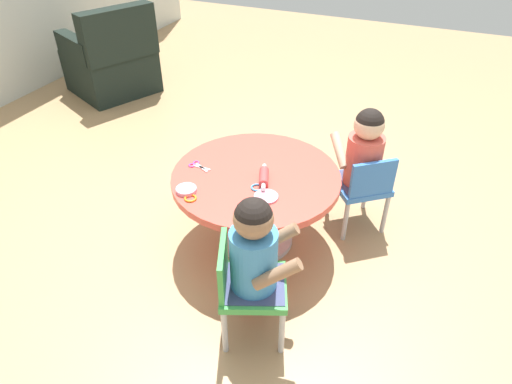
# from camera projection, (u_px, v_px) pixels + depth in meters

# --- Properties ---
(ground_plane) EXTENTS (10.00, 10.00, 0.00)m
(ground_plane) POSITION_uv_depth(u_px,v_px,m) (256.00, 240.00, 2.77)
(ground_plane) COLOR tan
(craft_table) EXTENTS (0.93, 0.93, 0.48)m
(craft_table) POSITION_uv_depth(u_px,v_px,m) (256.00, 190.00, 2.55)
(craft_table) COLOR silver
(craft_table) RESTS_ON ground
(child_chair_left) EXTENTS (0.39, 0.39, 0.54)m
(child_chair_left) POSITION_uv_depth(u_px,v_px,m) (246.00, 285.00, 2.06)
(child_chair_left) COLOR #B7B7BC
(child_chair_left) RESTS_ON ground
(seated_child_left) EXTENTS (0.38, 0.42, 0.51)m
(seated_child_left) POSITION_uv_depth(u_px,v_px,m) (255.00, 249.00, 1.93)
(seated_child_left) COLOR #3F4772
(seated_child_left) RESTS_ON ground
(child_chair_right) EXTENTS (0.42, 0.42, 0.54)m
(child_chair_right) POSITION_uv_depth(u_px,v_px,m) (362.00, 186.00, 2.69)
(child_chair_right) COLOR #B7B7BC
(child_chair_right) RESTS_ON ground
(seated_child_right) EXTENTS (0.44, 0.43, 0.51)m
(seated_child_right) POSITION_uv_depth(u_px,v_px,m) (365.00, 150.00, 2.59)
(seated_child_right) COLOR #3F4772
(seated_child_right) RESTS_ON ground
(armchair_dark) EXTENTS (0.93, 0.94, 0.85)m
(armchair_dark) POSITION_uv_depth(u_px,v_px,m) (112.00, 62.00, 4.37)
(armchair_dark) COLOR black
(armchair_dark) RESTS_ON ground
(rolling_pin) EXTENTS (0.22, 0.10, 0.05)m
(rolling_pin) POSITION_uv_depth(u_px,v_px,m) (264.00, 177.00, 2.42)
(rolling_pin) COLOR #D83F3F
(rolling_pin) RESTS_ON craft_table
(craft_scissors) EXTENTS (0.09, 0.14, 0.01)m
(craft_scissors) POSITION_uv_depth(u_px,v_px,m) (197.00, 166.00, 2.55)
(craft_scissors) COLOR silver
(craft_scissors) RESTS_ON craft_table
(playdough_blob_0) EXTENTS (0.11, 0.11, 0.02)m
(playdough_blob_0) POSITION_uv_depth(u_px,v_px,m) (186.00, 190.00, 2.35)
(playdough_blob_0) COLOR pink
(playdough_blob_0) RESTS_ON craft_table
(playdough_blob_1) EXTENTS (0.12, 0.12, 0.01)m
(playdough_blob_1) POSITION_uv_depth(u_px,v_px,m) (266.00, 197.00, 2.31)
(playdough_blob_1) COLOR pink
(playdough_blob_1) RESTS_ON craft_table
(cookie_cutter_0) EXTENTS (0.07, 0.07, 0.01)m
(cookie_cutter_0) POSITION_uv_depth(u_px,v_px,m) (257.00, 187.00, 2.37)
(cookie_cutter_0) COLOR #3F99D8
(cookie_cutter_0) RESTS_ON craft_table
(cookie_cutter_1) EXTENTS (0.06, 0.06, 0.01)m
(cookie_cutter_1) POSITION_uv_depth(u_px,v_px,m) (190.00, 198.00, 2.30)
(cookie_cutter_1) COLOR orange
(cookie_cutter_1) RESTS_ON craft_table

